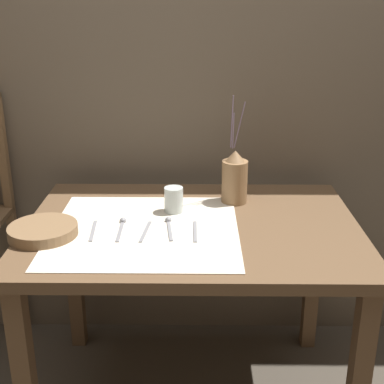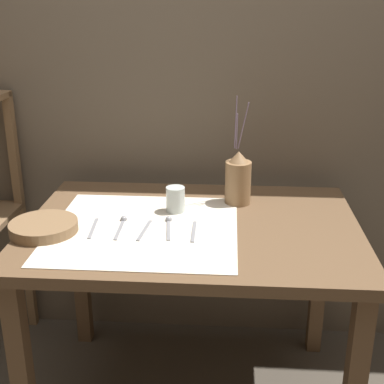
# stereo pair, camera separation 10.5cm
# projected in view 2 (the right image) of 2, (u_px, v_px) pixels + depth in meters

# --- Properties ---
(stone_wall_back) EXTENTS (7.00, 0.06, 2.40)m
(stone_wall_back) POSITION_uv_depth(u_px,v_px,m) (201.00, 78.00, 2.24)
(stone_wall_back) COLOR brown
(stone_wall_back) RESTS_ON ground_plane
(wooden_table) EXTENTS (1.18, 0.84, 0.76)m
(wooden_table) POSITION_uv_depth(u_px,v_px,m) (192.00, 249.00, 1.93)
(wooden_table) COLOR brown
(wooden_table) RESTS_ON ground_plane
(linen_cloth) EXTENTS (0.64, 0.62, 0.00)m
(linen_cloth) POSITION_uv_depth(u_px,v_px,m) (144.00, 229.00, 1.85)
(linen_cloth) COLOR beige
(linen_cloth) RESTS_ON wooden_table
(pitcher_with_flowers) EXTENTS (0.10, 0.10, 0.42)m
(pitcher_with_flowers) POSITION_uv_depth(u_px,v_px,m) (238.00, 179.00, 2.05)
(pitcher_with_flowers) COLOR olive
(pitcher_with_flowers) RESTS_ON wooden_table
(wooden_bowl) EXTENTS (0.23, 0.23, 0.04)m
(wooden_bowl) POSITION_uv_depth(u_px,v_px,m) (44.00, 227.00, 1.82)
(wooden_bowl) COLOR brown
(wooden_bowl) RESTS_ON wooden_table
(glass_tumbler_near) EXTENTS (0.07, 0.07, 0.09)m
(glass_tumbler_near) POSITION_uv_depth(u_px,v_px,m) (176.00, 199.00, 1.98)
(glass_tumbler_near) COLOR #B7C1BC
(glass_tumbler_near) RESTS_ON wooden_table
(fork_inner) EXTENTS (0.03, 0.17, 0.00)m
(fork_inner) POSITION_uv_depth(u_px,v_px,m) (93.00, 228.00, 1.85)
(fork_inner) COLOR gray
(fork_inner) RESTS_ON wooden_table
(spoon_inner) EXTENTS (0.02, 0.18, 0.02)m
(spoon_inner) POSITION_uv_depth(u_px,v_px,m) (122.00, 223.00, 1.88)
(spoon_inner) COLOR gray
(spoon_inner) RESTS_ON wooden_table
(knife_center) EXTENTS (0.03, 0.17, 0.00)m
(knife_center) POSITION_uv_depth(u_px,v_px,m) (144.00, 230.00, 1.83)
(knife_center) COLOR gray
(knife_center) RESTS_ON wooden_table
(spoon_outer) EXTENTS (0.04, 0.18, 0.02)m
(spoon_outer) POSITION_uv_depth(u_px,v_px,m) (169.00, 223.00, 1.88)
(spoon_outer) COLOR gray
(spoon_outer) RESTS_ON wooden_table
(fork_outer) EXTENTS (0.01, 0.17, 0.00)m
(fork_outer) POSITION_uv_depth(u_px,v_px,m) (194.00, 231.00, 1.82)
(fork_outer) COLOR gray
(fork_outer) RESTS_ON wooden_table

